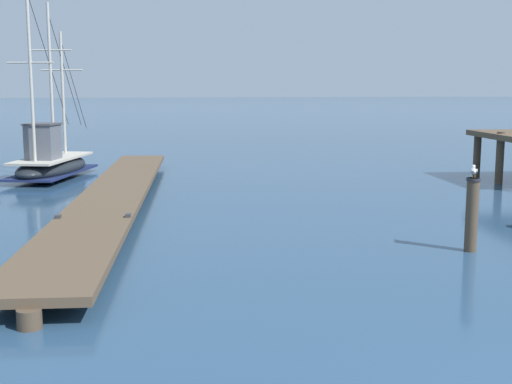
% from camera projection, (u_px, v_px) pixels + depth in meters
% --- Properties ---
extents(floating_dock, '(3.17, 20.52, 0.53)m').
position_uv_depth(floating_dock, '(115.00, 194.00, 19.66)').
color(floating_dock, brown).
rests_on(floating_dock, ground).
extents(fishing_boat_0, '(3.04, 6.42, 7.08)m').
position_uv_depth(fishing_boat_0, '(51.00, 162.00, 25.48)').
color(fishing_boat_0, black).
rests_on(fishing_boat_0, ground).
extents(mooring_piling, '(0.30, 0.30, 1.57)m').
position_uv_depth(mooring_piling, '(472.00, 213.00, 14.22)').
color(mooring_piling, '#4C3D2D').
rests_on(mooring_piling, ground).
extents(perched_seagull, '(0.22, 0.37, 0.27)m').
position_uv_depth(perched_seagull, '(474.00, 171.00, 14.07)').
color(perched_seagull, gold).
rests_on(perched_seagull, mooring_piling).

